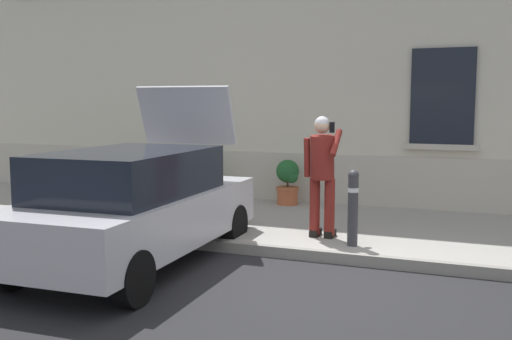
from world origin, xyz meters
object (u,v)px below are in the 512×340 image
at_px(planter_terracotta, 288,181).
at_px(planter_olive, 122,173).
at_px(planter_cream, 202,176).
at_px(hatchback_car_silver, 136,204).
at_px(bollard_near_person, 353,205).
at_px(person_on_phone, 322,169).

bearing_deg(planter_terracotta, planter_olive, -177.96).
bearing_deg(planter_cream, planter_terracotta, 0.24).
bearing_deg(hatchback_car_silver, planter_terracotta, 81.36).
height_order(bollard_near_person, planter_cream, bollard_near_person).
xyz_separation_m(person_on_phone, planter_olive, (-5.00, 2.33, -0.55)).
relative_size(hatchback_car_silver, bollard_near_person, 3.94).
bearing_deg(bollard_near_person, planter_cream, 143.02).
distance_m(bollard_near_person, planter_cream, 4.62).
height_order(hatchback_car_silver, bollard_near_person, hatchback_car_silver).
relative_size(planter_olive, planter_terracotta, 1.00).
relative_size(person_on_phone, planter_olive, 2.04).
relative_size(hatchback_car_silver, planter_olive, 4.79).
relative_size(hatchback_car_silver, planter_terracotta, 4.79).
distance_m(hatchback_car_silver, planter_olive, 5.10).
xyz_separation_m(bollard_near_person, planter_cream, (-3.69, 2.78, -0.11)).
height_order(hatchback_car_silver, planter_terracotta, hatchback_car_silver).
bearing_deg(hatchback_car_silver, bollard_near_person, 30.06).
height_order(planter_olive, planter_terracotta, same).
distance_m(hatchback_car_silver, bollard_near_person, 2.89).
relative_size(bollard_near_person, person_on_phone, 0.60).
bearing_deg(hatchback_car_silver, planter_olive, 126.32).
relative_size(person_on_phone, planter_terracotta, 2.04).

